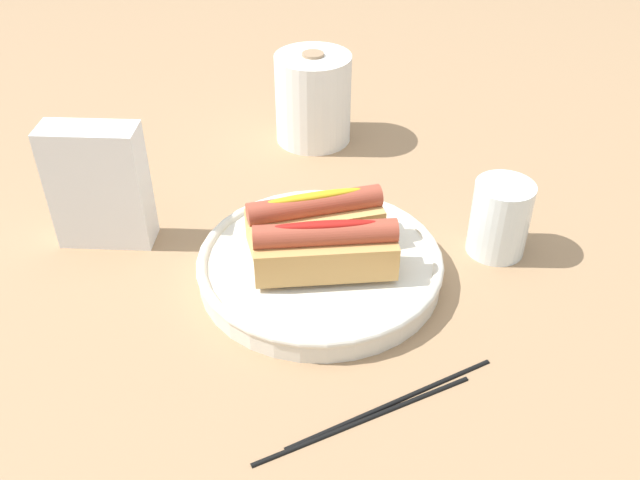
% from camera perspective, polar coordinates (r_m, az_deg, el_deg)
% --- Properties ---
extents(ground_plane, '(2.40, 2.40, 0.00)m').
position_cam_1_polar(ground_plane, '(0.79, -2.04, -2.68)').
color(ground_plane, '#9E7A56').
extents(serving_bowl, '(0.27, 0.27, 0.03)m').
position_cam_1_polar(serving_bowl, '(0.77, 0.00, -2.04)').
color(serving_bowl, silver).
rests_on(serving_bowl, ground_plane).
extents(hotdog_front, '(0.16, 0.07, 0.06)m').
position_cam_1_polar(hotdog_front, '(0.72, 0.44, -0.78)').
color(hotdog_front, tan).
rests_on(hotdog_front, serving_bowl).
extents(hotdog_back, '(0.15, 0.05, 0.06)m').
position_cam_1_polar(hotdog_back, '(0.77, -0.42, 1.67)').
color(hotdog_back, tan).
rests_on(hotdog_back, serving_bowl).
extents(water_glass, '(0.07, 0.07, 0.09)m').
position_cam_1_polar(water_glass, '(0.82, 14.62, 1.50)').
color(water_glass, white).
rests_on(water_glass, ground_plane).
extents(paper_towel_roll, '(0.11, 0.11, 0.13)m').
position_cam_1_polar(paper_towel_roll, '(1.02, -0.57, 11.63)').
color(paper_towel_roll, white).
rests_on(paper_towel_roll, ground_plane).
extents(napkin_box, '(0.12, 0.07, 0.15)m').
position_cam_1_polar(napkin_box, '(0.83, -17.82, 4.26)').
color(napkin_box, white).
rests_on(napkin_box, ground_plane).
extents(chopstick_near, '(0.21, 0.06, 0.01)m').
position_cam_1_polar(chopstick_near, '(0.65, 6.07, -13.14)').
color(chopstick_near, black).
rests_on(chopstick_near, ground_plane).
extents(chopstick_far, '(0.22, 0.05, 0.01)m').
position_cam_1_polar(chopstick_far, '(0.64, 3.81, -14.49)').
color(chopstick_far, black).
rests_on(chopstick_far, ground_plane).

